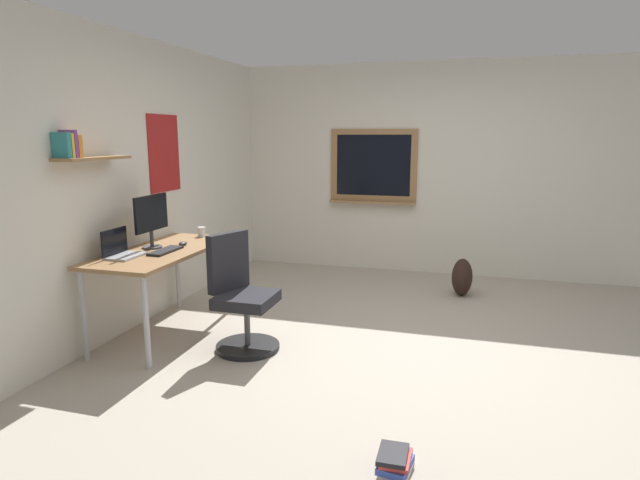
% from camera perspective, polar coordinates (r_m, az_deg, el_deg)
% --- Properties ---
extents(ground_plane, '(5.20, 5.20, 0.00)m').
position_cam_1_polar(ground_plane, '(4.67, 8.78, -10.64)').
color(ground_plane, '#ADA393').
rests_on(ground_plane, ground).
extents(wall_back, '(5.00, 0.30, 2.60)m').
position_cam_1_polar(wall_back, '(5.24, -18.47, 6.01)').
color(wall_back, silver).
rests_on(wall_back, ground).
extents(wall_right, '(0.22, 5.00, 2.60)m').
position_cam_1_polar(wall_right, '(6.79, 11.67, 7.39)').
color(wall_right, silver).
rests_on(wall_right, ground).
extents(desk, '(1.48, 0.67, 0.76)m').
position_cam_1_polar(desk, '(4.78, -16.58, -1.84)').
color(desk, '#997047').
rests_on(desk, ground).
extents(office_chair, '(0.53, 0.55, 0.95)m').
position_cam_1_polar(office_chair, '(4.39, -8.48, -6.39)').
color(office_chair, black).
rests_on(office_chair, ground).
extents(laptop, '(0.31, 0.21, 0.23)m').
position_cam_1_polar(laptop, '(4.58, -20.57, -1.03)').
color(laptop, '#ADAFB5').
rests_on(laptop, desk).
extents(monitor_primary, '(0.46, 0.17, 0.46)m').
position_cam_1_polar(monitor_primary, '(4.81, -17.67, 2.33)').
color(monitor_primary, '#38383D').
rests_on(monitor_primary, desk).
extents(keyboard, '(0.37, 0.13, 0.02)m').
position_cam_1_polar(keyboard, '(4.66, -16.26, -1.12)').
color(keyboard, black).
rests_on(keyboard, desk).
extents(computer_mouse, '(0.10, 0.06, 0.03)m').
position_cam_1_polar(computer_mouse, '(4.89, -14.51, -0.37)').
color(computer_mouse, '#262628').
rests_on(computer_mouse, desk).
extents(coffee_mug, '(0.08, 0.08, 0.09)m').
position_cam_1_polar(coffee_mug, '(5.28, -12.61, 0.87)').
color(coffee_mug, silver).
rests_on(coffee_mug, desk).
extents(backpack, '(0.32, 0.22, 0.41)m').
position_cam_1_polar(backpack, '(6.00, 15.01, -3.87)').
color(backpack, black).
rests_on(backpack, ground).
extents(book_stack_on_floor, '(0.24, 0.18, 0.11)m').
position_cam_1_polar(book_stack_on_floor, '(3.02, 8.07, -22.53)').
color(book_stack_on_floor, silver).
rests_on(book_stack_on_floor, ground).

